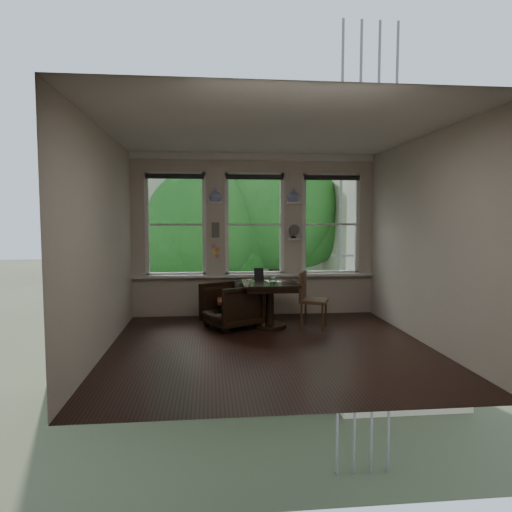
{
  "coord_description": "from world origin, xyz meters",
  "views": [
    {
      "loc": [
        -0.84,
        -6.25,
        1.8
      ],
      "look_at": [
        -0.11,
        0.9,
        1.22
      ],
      "focal_mm": 32.0,
      "sensor_mm": 36.0,
      "label": 1
    }
  ],
  "objects": [
    {
      "name": "tablet",
      "position": [
        -0.01,
        1.39,
        0.86
      ],
      "size": [
        0.17,
        0.09,
        0.22
      ],
      "primitive_type": "cube",
      "rotation": [
        -0.26,
        0.0,
        0.08
      ],
      "color": "black",
      "rests_on": "table"
    },
    {
      "name": "vase_left",
      "position": [
        -0.72,
        2.15,
        2.24
      ],
      "size": [
        0.24,
        0.24,
        0.25
      ],
      "primitive_type": "imported",
      "color": "white",
      "rests_on": "shelf_left"
    },
    {
      "name": "wall_left",
      "position": [
        -2.25,
        0.0,
        1.5
      ],
      "size": [
        0.0,
        4.5,
        4.5
      ],
      "primitive_type": "plane",
      "rotation": [
        1.57,
        0.0,
        1.57
      ],
      "color": "#B9B09E",
      "rests_on": "ground"
    },
    {
      "name": "ground",
      "position": [
        0.0,
        0.0,
        0.0
      ],
      "size": [
        4.5,
        4.5,
        0.0
      ],
      "primitive_type": "plane",
      "color": "black",
      "rests_on": "ground"
    },
    {
      "name": "sticky_notes",
      "position": [
        -0.72,
        2.19,
        1.25
      ],
      "size": [
        0.16,
        0.01,
        0.24
      ],
      "primitive_type": null,
      "color": "pink",
      "rests_on": "ground"
    },
    {
      "name": "window_right",
      "position": [
        1.45,
        2.25,
        1.7
      ],
      "size": [
        1.1,
        0.12,
        1.9
      ],
      "primitive_type": null,
      "color": "white",
      "rests_on": "ground"
    },
    {
      "name": "wall_right",
      "position": [
        2.25,
        0.0,
        1.5
      ],
      "size": [
        0.0,
        4.5,
        4.5
      ],
      "primitive_type": "plane",
      "rotation": [
        1.57,
        0.0,
        -1.57
      ],
      "color": "#B9B09E",
      "rests_on": "ground"
    },
    {
      "name": "ceiling",
      "position": [
        0.0,
        0.0,
        3.0
      ],
      "size": [
        4.5,
        4.5,
        0.0
      ],
      "primitive_type": "plane",
      "rotation": [
        3.14,
        0.0,
        0.0
      ],
      "color": "silver",
      "rests_on": "ground"
    },
    {
      "name": "cushion_red",
      "position": [
        -0.49,
        1.21,
        0.45
      ],
      "size": [
        0.45,
        0.45,
        0.06
      ],
      "primitive_type": "cube",
      "color": "maroon",
      "rests_on": "armchair_left"
    },
    {
      "name": "window_center",
      "position": [
        0.0,
        2.25,
        1.7
      ],
      "size": [
        1.1,
        0.12,
        1.9
      ],
      "primitive_type": null,
      "color": "white",
      "rests_on": "ground"
    },
    {
      "name": "shelf_left",
      "position": [
        -0.72,
        2.15,
        2.1
      ],
      "size": [
        0.26,
        0.16,
        0.03
      ],
      "primitive_type": "cube",
      "color": "white",
      "rests_on": "ground"
    },
    {
      "name": "laptop",
      "position": [
        0.52,
        1.07,
        0.76
      ],
      "size": [
        0.39,
        0.29,
        0.03
      ],
      "primitive_type": "imported",
      "rotation": [
        0.0,
        0.0,
        -0.17
      ],
      "color": "black",
      "rests_on": "table"
    },
    {
      "name": "desk_fan",
      "position": [
        0.72,
        2.13,
        1.53
      ],
      "size": [
        0.2,
        0.2,
        0.24
      ],
      "primitive_type": null,
      "color": "#59544F",
      "rests_on": "ground"
    },
    {
      "name": "window_left",
      "position": [
        -1.45,
        2.25,
        1.7
      ],
      "size": [
        1.1,
        0.12,
        1.9
      ],
      "primitive_type": null,
      "color": "white",
      "rests_on": "ground"
    },
    {
      "name": "papers",
      "position": [
        0.22,
        1.35,
        0.75
      ],
      "size": [
        0.26,
        0.33,
        0.0
      ],
      "primitive_type": "cube",
      "rotation": [
        0.0,
        0.0,
        0.16
      ],
      "color": "silver",
      "rests_on": "table"
    },
    {
      "name": "drinking_glass",
      "position": [
        0.19,
        1.06,
        0.8
      ],
      "size": [
        0.15,
        0.15,
        0.11
      ],
      "primitive_type": "imported",
      "rotation": [
        0.0,
        0.0,
        0.08
      ],
      "color": "white",
      "rests_on": "table"
    },
    {
      "name": "table",
      "position": [
        0.15,
        1.18,
        0.38
      ],
      "size": [
        0.9,
        0.9,
        0.75
      ],
      "primitive_type": null,
      "color": "black",
      "rests_on": "ground"
    },
    {
      "name": "vase_right",
      "position": [
        0.72,
        2.15,
        2.24
      ],
      "size": [
        0.24,
        0.24,
        0.25
      ],
      "primitive_type": "imported",
      "color": "white",
      "rests_on": "shelf_right"
    },
    {
      "name": "armchair_left",
      "position": [
        -0.49,
        1.21,
        0.38
      ],
      "size": [
        1.11,
        1.1,
        0.75
      ],
      "primitive_type": "imported",
      "rotation": [
        0.0,
        0.0,
        -1.06
      ],
      "color": "black",
      "rests_on": "ground"
    },
    {
      "name": "side_chair_right",
      "position": [
        0.88,
        1.07,
        0.46
      ],
      "size": [
        0.55,
        0.55,
        0.92
      ],
      "primitive_type": null,
      "rotation": [
        0.0,
        0.0,
        1.16
      ],
      "color": "#422E17",
      "rests_on": "ground"
    },
    {
      "name": "mug",
      "position": [
        -0.22,
        0.97,
        0.79
      ],
      "size": [
        0.12,
        0.12,
        0.09
      ],
      "primitive_type": "imported",
      "rotation": [
        0.0,
        0.0,
        -0.31
      ],
      "color": "white",
      "rests_on": "table"
    },
    {
      "name": "wall_front",
      "position": [
        0.0,
        -2.25,
        1.5
      ],
      "size": [
        4.5,
        0.0,
        4.5
      ],
      "primitive_type": "plane",
      "rotation": [
        -1.57,
        0.0,
        0.0
      ],
      "color": "#B9B09E",
      "rests_on": "ground"
    },
    {
      "name": "intercom",
      "position": [
        -0.72,
        2.18,
        1.6
      ],
      "size": [
        0.14,
        0.06,
        0.28
      ],
      "primitive_type": "cube",
      "color": "#59544F",
      "rests_on": "ground"
    },
    {
      "name": "wall_back",
      "position": [
        0.0,
        2.25,
        1.5
      ],
      "size": [
        4.5,
        0.0,
        4.5
      ],
      "primitive_type": "plane",
      "rotation": [
        1.57,
        0.0,
        0.0
      ],
      "color": "#B9B09E",
      "rests_on": "ground"
    },
    {
      "name": "shelf_right",
      "position": [
        0.72,
        2.15,
        2.1
      ],
      "size": [
        0.26,
        0.16,
        0.03
      ],
      "primitive_type": "cube",
      "color": "white",
      "rests_on": "ground"
    }
  ]
}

